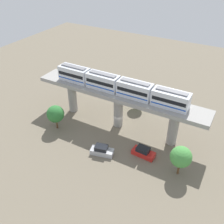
# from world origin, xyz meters

# --- Properties ---
(ground_plane) EXTENTS (120.00, 120.00, 0.00)m
(ground_plane) POSITION_xyz_m (0.00, 0.00, 0.00)
(ground_plane) COLOR #706654
(viaduct) EXTENTS (5.20, 35.80, 7.98)m
(viaduct) POSITION_xyz_m (0.00, 0.00, 6.21)
(viaduct) COLOR #999691
(viaduct) RESTS_ON ground
(train) EXTENTS (2.64, 27.45, 3.24)m
(train) POSITION_xyz_m (0.00, 0.07, 9.51)
(train) COLOR silver
(train) RESTS_ON viaduct
(parked_car_red) EXTENTS (2.04, 4.30, 1.76)m
(parked_car_red) POSITION_xyz_m (-5.86, -8.34, 0.74)
(parked_car_red) COLOR red
(parked_car_red) RESTS_ON ground
(parked_car_silver) EXTENTS (2.75, 4.51, 1.76)m
(parked_car_silver) POSITION_xyz_m (-9.16, -1.53, 0.74)
(parked_car_silver) COLOR #B2B5BA
(parked_car_silver) RESTS_ON ground
(tree_near_viaduct) EXTENTS (3.33, 3.33, 4.68)m
(tree_near_viaduct) POSITION_xyz_m (7.89, -0.77, 3.00)
(tree_near_viaduct) COLOR brown
(tree_near_viaduct) RESTS_ON ground
(tree_mid_lot) EXTENTS (3.55, 3.55, 5.62)m
(tree_mid_lot) POSITION_xyz_m (-7.05, -15.16, 3.83)
(tree_mid_lot) COLOR brown
(tree_mid_lot) RESTS_ON ground
(tree_far_corner) EXTENTS (3.55, 3.55, 5.31)m
(tree_far_corner) POSITION_xyz_m (-7.09, 10.61, 3.52)
(tree_far_corner) COLOR brown
(tree_far_corner) RESTS_ON ground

